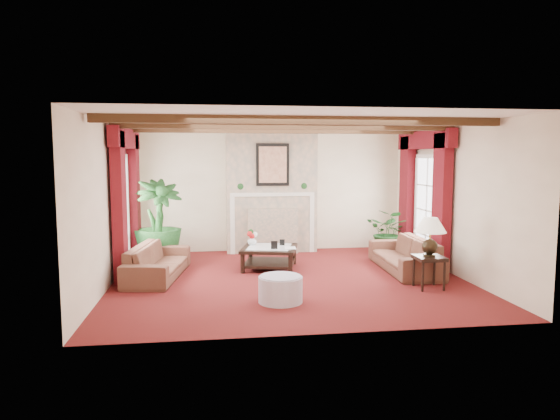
{
  "coord_description": "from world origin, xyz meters",
  "views": [
    {
      "loc": [
        -1.32,
        -8.43,
        2.13
      ],
      "look_at": [
        -0.1,
        0.4,
        1.17
      ],
      "focal_mm": 32.0,
      "sensor_mm": 36.0,
      "label": 1
    }
  ],
  "objects": [
    {
      "name": "right_wall",
      "position": [
        3.0,
        0.0,
        1.35
      ],
      "size": [
        0.02,
        5.5,
        2.7
      ],
      "primitive_type": "cube",
      "color": "beige",
      "rests_on": "ground"
    },
    {
      "name": "ceiling",
      "position": [
        0.0,
        0.0,
        2.7
      ],
      "size": [
        6.0,
        6.0,
        0.0
      ],
      "primitive_type": "plane",
      "rotation": [
        3.14,
        0.0,
        0.0
      ],
      "color": "white",
      "rests_on": "floor"
    },
    {
      "name": "photo_frame_a",
      "position": [
        -0.18,
        0.6,
        0.49
      ],
      "size": [
        0.12,
        0.04,
        0.16
      ],
      "primitive_type": null,
      "rotation": [
        0.0,
        0.0,
        -0.16
      ],
      "color": "black",
      "rests_on": "coffee_table"
    },
    {
      "name": "french_door_left",
      "position": [
        -2.97,
        1.0,
        2.13
      ],
      "size": [
        0.1,
        1.1,
        2.16
      ],
      "primitive_type": null,
      "color": "white",
      "rests_on": "ground"
    },
    {
      "name": "french_door_right",
      "position": [
        2.97,
        1.0,
        2.13
      ],
      "size": [
        0.1,
        1.1,
        2.16
      ],
      "primitive_type": null,
      "color": "white",
      "rests_on": "ground"
    },
    {
      "name": "small_plant",
      "position": [
        2.49,
        1.86,
        0.39
      ],
      "size": [
        1.88,
        1.88,
        0.77
      ],
      "primitive_type": "imported",
      "rotation": [
        0.0,
        0.0,
        -0.77
      ],
      "color": "black",
      "rests_on": "ground"
    },
    {
      "name": "sofa_right",
      "position": [
        2.24,
        0.33,
        0.41
      ],
      "size": [
        2.12,
        0.77,
        0.81
      ],
      "primitive_type": "imported",
      "rotation": [
        0.0,
        0.0,
        -1.61
      ],
      "color": "#390F16",
      "rests_on": "ground"
    },
    {
      "name": "table_lamp",
      "position": [
        2.15,
        -0.93,
        0.85
      ],
      "size": [
        0.51,
        0.51,
        0.65
      ],
      "primitive_type": null,
      "color": "black",
      "rests_on": "side_table"
    },
    {
      "name": "photo_frame_b",
      "position": [
        0.02,
        0.96,
        0.47
      ],
      "size": [
        0.1,
        0.04,
        0.13
      ],
      "primitive_type": null,
      "rotation": [
        0.0,
        0.0,
        -0.25
      ],
      "color": "black",
      "rests_on": "coffee_table"
    },
    {
      "name": "sofa_left",
      "position": [
        -2.28,
        0.41,
        0.39
      ],
      "size": [
        2.15,
        1.17,
        0.77
      ],
      "primitive_type": "imported",
      "rotation": [
        0.0,
        0.0,
        1.42
      ],
      "color": "#390F16",
      "rests_on": "ground"
    },
    {
      "name": "book",
      "position": [
        0.02,
        0.63,
        0.55
      ],
      "size": [
        0.2,
        0.05,
        0.27
      ],
      "primitive_type": "imported",
      "rotation": [
        0.0,
        0.0,
        -0.08
      ],
      "color": "black",
      "rests_on": "coffee_table"
    },
    {
      "name": "fireplace",
      "position": [
        0.0,
        2.55,
        2.7
      ],
      "size": [
        2.0,
        0.52,
        2.7
      ],
      "primitive_type": null,
      "color": "tan",
      "rests_on": "ground"
    },
    {
      "name": "ottoman",
      "position": [
        -0.34,
        -1.36,
        0.19
      ],
      "size": [
        0.65,
        0.65,
        0.38
      ],
      "primitive_type": "cylinder",
      "color": "#B3A9BF",
      "rests_on": "ground"
    },
    {
      "name": "potted_palm",
      "position": [
        -2.39,
        1.68,
        0.47
      ],
      "size": [
        2.2,
        2.38,
        0.94
      ],
      "primitive_type": "imported",
      "rotation": [
        0.0,
        0.0,
        0.42
      ],
      "color": "black",
      "rests_on": "ground"
    },
    {
      "name": "side_table",
      "position": [
        2.15,
        -0.93,
        0.26
      ],
      "size": [
        0.53,
        0.53,
        0.53
      ],
      "primitive_type": null,
      "rotation": [
        0.0,
        0.0,
        0.2
      ],
      "color": "black",
      "rests_on": "ground"
    },
    {
      "name": "curtains_right",
      "position": [
        2.86,
        1.0,
        2.55
      ],
      "size": [
        0.2,
        2.4,
        2.55
      ],
      "primitive_type": null,
      "color": "#4A0912",
      "rests_on": "ground"
    },
    {
      "name": "curtains_left",
      "position": [
        -2.86,
        1.0,
        2.55
      ],
      "size": [
        0.2,
        2.4,
        2.55
      ],
      "primitive_type": null,
      "color": "#4A0912",
      "rests_on": "ground"
    },
    {
      "name": "back_wall",
      "position": [
        0.0,
        2.75,
        1.35
      ],
      "size": [
        6.0,
        0.02,
        2.7
      ],
      "primitive_type": "cube",
      "color": "beige",
      "rests_on": "ground"
    },
    {
      "name": "flower_vase",
      "position": [
        -0.56,
        1.11,
        0.5
      ],
      "size": [
        0.26,
        0.26,
        0.18
      ],
      "primitive_type": "imported",
      "rotation": [
        0.0,
        0.0,
        0.24
      ],
      "color": "silver",
      "rests_on": "coffee_table"
    },
    {
      "name": "ceiling_beams",
      "position": [
        0.0,
        0.0,
        2.64
      ],
      "size": [
        6.0,
        3.0,
        0.12
      ],
      "primitive_type": null,
      "color": "#321E0F",
      "rests_on": "ceiling"
    },
    {
      "name": "coffee_table",
      "position": [
        -0.25,
        0.86,
        0.21
      ],
      "size": [
        1.22,
        1.22,
        0.41
      ],
      "primitive_type": null,
      "rotation": [
        0.0,
        0.0,
        -0.24
      ],
      "color": "black",
      "rests_on": "ground"
    },
    {
      "name": "floor",
      "position": [
        0.0,
        0.0,
        0.0
      ],
      "size": [
        6.0,
        6.0,
        0.0
      ],
      "primitive_type": "plane",
      "color": "#410E0B",
      "rests_on": "ground"
    },
    {
      "name": "left_wall",
      "position": [
        -3.0,
        0.0,
        1.35
      ],
      "size": [
        0.02,
        5.5,
        2.7
      ],
      "primitive_type": "cube",
      "color": "beige",
      "rests_on": "ground"
    }
  ]
}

